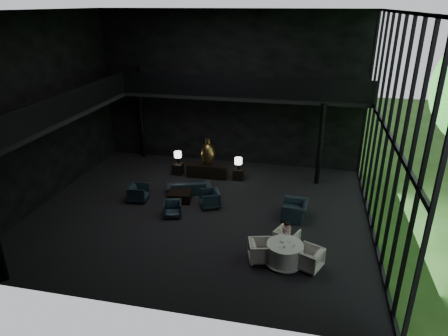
% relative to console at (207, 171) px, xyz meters
% --- Properties ---
extents(floor, '(14.00, 12.00, 0.02)m').
position_rel_console_xyz_m(floor, '(0.65, -3.52, -0.33)').
color(floor, black).
rests_on(floor, ground).
extents(ceiling, '(14.00, 12.00, 0.02)m').
position_rel_console_xyz_m(ceiling, '(0.65, -3.52, 7.67)').
color(ceiling, black).
rests_on(ceiling, ground).
extents(wall_back, '(14.00, 0.04, 8.00)m').
position_rel_console_xyz_m(wall_back, '(0.65, 2.48, 3.67)').
color(wall_back, black).
rests_on(wall_back, ground).
extents(wall_front, '(14.00, 0.04, 8.00)m').
position_rel_console_xyz_m(wall_front, '(0.65, -9.52, 3.67)').
color(wall_front, black).
rests_on(wall_front, ground).
extents(wall_left, '(0.04, 12.00, 8.00)m').
position_rel_console_xyz_m(wall_left, '(-6.35, -3.52, 3.67)').
color(wall_left, black).
rests_on(wall_left, ground).
extents(curtain_wall, '(0.20, 12.00, 8.00)m').
position_rel_console_xyz_m(curtain_wall, '(7.60, -3.52, 3.67)').
color(curtain_wall, black).
rests_on(curtain_wall, ground).
extents(mezzanine_left, '(2.00, 12.00, 0.25)m').
position_rel_console_xyz_m(mezzanine_left, '(-5.35, -3.52, 3.67)').
color(mezzanine_left, black).
rests_on(mezzanine_left, wall_left).
extents(mezzanine_back, '(12.00, 2.00, 0.25)m').
position_rel_console_xyz_m(mezzanine_back, '(1.65, 1.48, 3.67)').
color(mezzanine_back, black).
rests_on(mezzanine_back, wall_back).
extents(railing_left, '(0.06, 12.00, 1.00)m').
position_rel_console_xyz_m(railing_left, '(-4.35, -3.52, 4.27)').
color(railing_left, black).
rests_on(railing_left, mezzanine_left).
extents(railing_back, '(12.00, 0.06, 1.00)m').
position_rel_console_xyz_m(railing_back, '(1.65, 0.48, 4.27)').
color(railing_back, black).
rests_on(railing_back, mezzanine_back).
extents(column_nw, '(0.24, 0.24, 4.00)m').
position_rel_console_xyz_m(column_nw, '(-4.35, 2.18, 1.67)').
color(column_nw, black).
rests_on(column_nw, floor).
extents(column_ne, '(0.24, 0.24, 4.00)m').
position_rel_console_xyz_m(column_ne, '(5.45, 0.48, 1.67)').
color(column_ne, black).
rests_on(column_ne, floor).
extents(console, '(2.08, 0.47, 0.66)m').
position_rel_console_xyz_m(console, '(0.00, 0.00, 0.00)').
color(console, black).
rests_on(console, floor).
extents(bronze_urn, '(0.71, 0.71, 1.33)m').
position_rel_console_xyz_m(bronze_urn, '(0.00, 0.22, 0.90)').
color(bronze_urn, '#A46C27').
rests_on(bronze_urn, console).
extents(side_table_left, '(0.51, 0.51, 0.56)m').
position_rel_console_xyz_m(side_table_left, '(-1.60, 0.13, -0.05)').
color(side_table_left, black).
rests_on(side_table_left, floor).
extents(table_lamp_left, '(0.37, 0.37, 0.62)m').
position_rel_console_xyz_m(table_lamp_left, '(-1.60, 0.22, 0.68)').
color(table_lamp_left, black).
rests_on(table_lamp_left, side_table_left).
extents(side_table_right, '(0.51, 0.51, 0.56)m').
position_rel_console_xyz_m(side_table_right, '(1.60, 0.12, -0.05)').
color(side_table_right, black).
rests_on(side_table_right, floor).
extents(table_lamp_right, '(0.38, 0.38, 0.63)m').
position_rel_console_xyz_m(table_lamp_right, '(1.60, -0.00, 0.68)').
color(table_lamp_right, black).
rests_on(table_lamp_right, side_table_right).
extents(sofa, '(2.05, 1.20, 0.77)m').
position_rel_console_xyz_m(sofa, '(-0.39, -1.88, 0.06)').
color(sofa, '#21353D').
rests_on(sofa, floor).
extents(lounge_armchair_west, '(0.88, 0.93, 0.88)m').
position_rel_console_xyz_m(lounge_armchair_west, '(-2.35, -3.15, 0.11)').
color(lounge_armchair_west, '#1E2D40').
rests_on(lounge_armchair_west, floor).
extents(lounge_armchair_east, '(1.11, 1.14, 0.90)m').
position_rel_console_xyz_m(lounge_armchair_east, '(0.91, -3.05, 0.12)').
color(lounge_armchair_east, black).
rests_on(lounge_armchair_east, floor).
extents(lounge_armchair_south, '(0.83, 0.80, 0.70)m').
position_rel_console_xyz_m(lounge_armchair_south, '(-0.40, -4.17, 0.02)').
color(lounge_armchair_south, '#102530').
rests_on(lounge_armchair_south, floor).
extents(window_armchair, '(0.87, 1.26, 1.06)m').
position_rel_console_xyz_m(window_armchair, '(4.56, -3.27, 0.20)').
color(window_armchair, '#163043').
rests_on(window_armchair, floor).
extents(coffee_table, '(1.14, 1.14, 0.44)m').
position_rel_console_xyz_m(coffee_table, '(-0.56, -2.71, -0.11)').
color(coffee_table, black).
rests_on(coffee_table, floor).
extents(dining_table, '(1.40, 1.40, 0.75)m').
position_rel_console_xyz_m(dining_table, '(4.37, -6.44, -0.00)').
color(dining_table, white).
rests_on(dining_table, floor).
extents(dining_chair_north, '(0.99, 0.97, 0.78)m').
position_rel_console_xyz_m(dining_chair_north, '(4.37, -5.43, 0.06)').
color(dining_chair_north, '#B4AA97').
rests_on(dining_chair_north, floor).
extents(dining_chair_east, '(1.08, 1.11, 0.88)m').
position_rel_console_xyz_m(dining_chair_east, '(5.18, -6.56, 0.11)').
color(dining_chair_east, '#A09F9B').
rests_on(dining_chair_east, floor).
extents(dining_chair_west, '(0.97, 1.01, 0.87)m').
position_rel_console_xyz_m(dining_chair_west, '(3.57, -6.46, 0.10)').
color(dining_chair_west, beige).
rests_on(dining_chair_west, floor).
extents(child, '(0.31, 0.31, 0.66)m').
position_rel_console_xyz_m(child, '(4.36, -5.57, 0.45)').
color(child, pink).
rests_on(child, dining_chair_north).
extents(plate_a, '(0.24, 0.24, 0.01)m').
position_rel_console_xyz_m(plate_a, '(4.26, -6.62, 0.43)').
color(plate_a, white).
rests_on(plate_a, dining_table).
extents(plate_b, '(0.25, 0.25, 0.02)m').
position_rel_console_xyz_m(plate_b, '(4.52, -6.22, 0.43)').
color(plate_b, white).
rests_on(plate_b, dining_table).
extents(saucer, '(0.20, 0.20, 0.01)m').
position_rel_console_xyz_m(saucer, '(4.63, -6.54, 0.43)').
color(saucer, white).
rests_on(saucer, dining_table).
extents(coffee_cup, '(0.11, 0.11, 0.07)m').
position_rel_console_xyz_m(coffee_cup, '(4.68, -6.49, 0.46)').
color(coffee_cup, white).
rests_on(coffee_cup, saucer).
extents(cereal_bowl, '(0.16, 0.16, 0.08)m').
position_rel_console_xyz_m(cereal_bowl, '(4.27, -6.34, 0.46)').
color(cereal_bowl, white).
rests_on(cereal_bowl, dining_table).
extents(cream_pot, '(0.07, 0.07, 0.06)m').
position_rel_console_xyz_m(cream_pot, '(4.36, -6.67, 0.45)').
color(cream_pot, '#99999E').
rests_on(cream_pot, dining_table).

